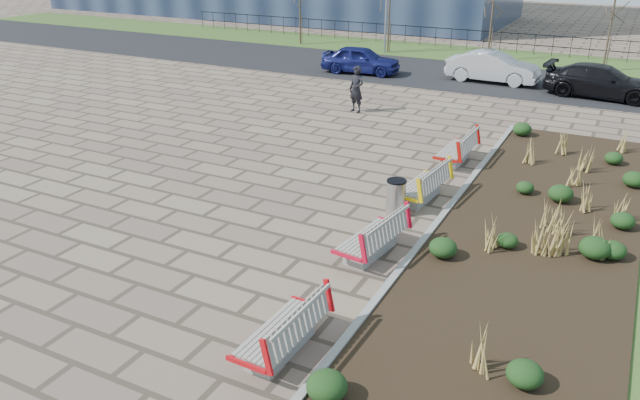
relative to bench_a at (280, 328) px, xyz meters
The scene contains 20 objects.
ground 3.36m from the bench_a, 154.49° to the left, with size 120.00×120.00×0.00m, color #776652.
planting_bed 7.22m from the bench_a, 63.19° to the left, with size 4.50×18.00×0.10m, color black.
planting_curb 6.51m from the bench_a, 81.86° to the left, with size 0.16×18.00×0.15m, color gray.
grass_verge_far 29.59m from the bench_a, 95.82° to the left, with size 80.00×5.00×0.04m, color #33511E.
road 23.63m from the bench_a, 97.30° to the left, with size 80.00×7.00×0.02m, color black.
bench_a is the anchor object (origin of this frame).
bench_b 4.02m from the bench_a, 90.00° to the left, with size 0.90×2.10×1.00m, color red, non-canonical shape.
bench_c 7.54m from the bench_a, 90.00° to the left, with size 0.90×2.10×1.00m, color yellow, non-canonical shape.
bench_d 10.89m from the bench_a, 90.00° to the left, with size 0.90×2.10×1.00m, color #BA120C, non-canonical shape.
litter_bin 6.35m from the bench_a, 92.48° to the left, with size 0.50×0.50×0.93m, color #B2B2B7.
pedestrian 15.82m from the bench_a, 109.37° to the left, with size 0.68×0.44×1.86m, color black.
car_blue 23.15m from the bench_a, 110.30° to the left, with size 1.61×4.00×1.36m, color navy.
car_silver 22.82m from the bench_a, 93.96° to the left, with size 1.52×4.36×1.44m, color #A6A8AE.
car_black 22.20m from the bench_a, 81.36° to the left, with size 1.96×4.82×1.40m, color black.
tree_a 31.74m from the bench_a, 118.24° to the left, with size 1.40×1.40×4.00m, color #4C3D2D, non-canonical shape.
tree_b 29.39m from the bench_a, 107.86° to the left, with size 1.40×1.40×4.00m, color #4C3D2D, non-canonical shape.
tree_c 28.13m from the bench_a, 96.13° to the left, with size 1.40×1.40×4.00m, color #4C3D2D, non-canonical shape.
tree_d 28.13m from the bench_a, 83.87° to the left, with size 1.40×1.40×4.00m, color #4C3D2D, non-canonical shape.
lamp_west 28.98m from the bench_a, 108.16° to the left, with size 0.24×0.60×6.00m, color gray, non-canonical shape.
railing_fence 31.08m from the bench_a, 95.54° to the left, with size 44.00×0.10×1.20m, color black, non-canonical shape.
Camera 1 is at (7.73, -9.13, 6.86)m, focal length 35.00 mm.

